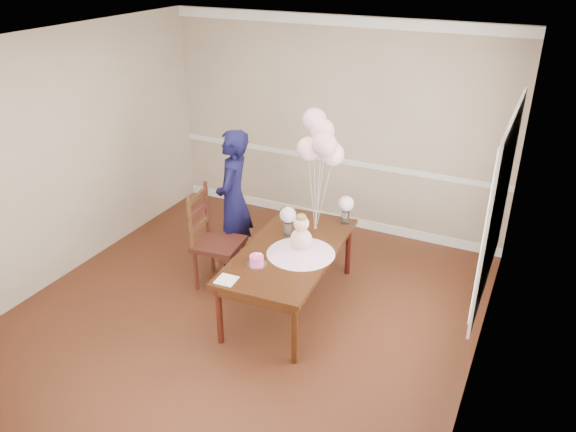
% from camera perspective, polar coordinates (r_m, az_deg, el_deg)
% --- Properties ---
extents(floor, '(4.50, 5.00, 0.00)m').
position_cam_1_polar(floor, '(5.84, -5.04, -10.48)').
color(floor, '#36180D').
rests_on(floor, ground).
extents(ceiling, '(4.50, 5.00, 0.02)m').
position_cam_1_polar(ceiling, '(4.75, -6.36, 16.64)').
color(ceiling, white).
rests_on(ceiling, wall_back).
extents(wall_back, '(4.50, 0.02, 2.70)m').
position_cam_1_polar(wall_back, '(7.25, 4.69, 9.09)').
color(wall_back, tan).
rests_on(wall_back, floor).
extents(wall_front, '(4.50, 0.02, 2.70)m').
position_cam_1_polar(wall_front, '(3.59, -27.20, -13.65)').
color(wall_front, tan).
rests_on(wall_front, floor).
extents(wall_left, '(0.02, 5.00, 2.70)m').
position_cam_1_polar(wall_left, '(6.54, -22.86, 5.12)').
color(wall_left, tan).
rests_on(wall_left, floor).
extents(wall_right, '(0.02, 5.00, 2.70)m').
position_cam_1_polar(wall_right, '(4.51, 19.74, -3.62)').
color(wall_right, tan).
rests_on(wall_right, floor).
extents(chair_rail_trim, '(4.50, 0.02, 0.07)m').
position_cam_1_polar(chair_rail_trim, '(7.39, 4.53, 5.73)').
color(chair_rail_trim, white).
rests_on(chair_rail_trim, wall_back).
extents(crown_molding, '(4.50, 0.02, 0.12)m').
position_cam_1_polar(crown_molding, '(6.97, 5.06, 19.16)').
color(crown_molding, white).
rests_on(crown_molding, wall_back).
extents(baseboard_trim, '(4.50, 0.02, 0.12)m').
position_cam_1_polar(baseboard_trim, '(7.72, 4.32, -0.11)').
color(baseboard_trim, white).
rests_on(baseboard_trim, floor).
extents(window_frame, '(0.02, 1.66, 1.56)m').
position_cam_1_polar(window_frame, '(4.88, 20.64, 1.15)').
color(window_frame, white).
rests_on(window_frame, wall_right).
extents(window_blinds, '(0.01, 1.50, 1.40)m').
position_cam_1_polar(window_blinds, '(4.88, 20.44, 1.19)').
color(window_blinds, white).
rests_on(window_blinds, wall_right).
extents(dining_table_top, '(1.01, 1.85, 0.05)m').
position_cam_1_polar(dining_table_top, '(5.69, 0.21, -3.54)').
color(dining_table_top, black).
rests_on(dining_table_top, table_leg_fl).
extents(table_apron, '(0.91, 1.76, 0.09)m').
position_cam_1_polar(table_apron, '(5.72, 0.21, -4.13)').
color(table_apron, black).
rests_on(table_apron, table_leg_fl).
extents(table_leg_fl, '(0.07, 0.07, 0.63)m').
position_cam_1_polar(table_leg_fl, '(5.39, -6.99, -9.93)').
color(table_leg_fl, black).
rests_on(table_leg_fl, floor).
extents(table_leg_fr, '(0.07, 0.07, 0.63)m').
position_cam_1_polar(table_leg_fr, '(5.12, 0.61, -11.92)').
color(table_leg_fr, black).
rests_on(table_leg_fr, floor).
extents(table_leg_bl, '(0.07, 0.07, 0.63)m').
position_cam_1_polar(table_leg_bl, '(6.65, -0.10, -2.16)').
color(table_leg_bl, black).
rests_on(table_leg_bl, floor).
extents(table_leg_br, '(0.07, 0.07, 0.63)m').
position_cam_1_polar(table_leg_br, '(6.43, 6.15, -3.38)').
color(table_leg_br, black).
rests_on(table_leg_br, floor).
extents(baby_skirt, '(0.72, 0.72, 0.09)m').
position_cam_1_polar(baby_skirt, '(5.58, 1.32, -3.41)').
color(baby_skirt, '#FBB9E3').
rests_on(baby_skirt, dining_table_top).
extents(baby_torso, '(0.22, 0.22, 0.22)m').
position_cam_1_polar(baby_torso, '(5.52, 1.33, -2.36)').
color(baby_torso, pink).
rests_on(baby_torso, baby_skirt).
extents(baby_head, '(0.15, 0.15, 0.15)m').
position_cam_1_polar(baby_head, '(5.44, 1.35, -0.77)').
color(baby_head, beige).
rests_on(baby_head, baby_torso).
extents(baby_hair, '(0.11, 0.11, 0.11)m').
position_cam_1_polar(baby_hair, '(5.41, 1.36, -0.26)').
color(baby_hair, olive).
rests_on(baby_hair, baby_head).
extents(cake_platter, '(0.21, 0.21, 0.01)m').
position_cam_1_polar(cake_platter, '(5.42, -3.20, -4.90)').
color(cake_platter, '#BBBBC0').
rests_on(cake_platter, dining_table_top).
extents(birthday_cake, '(0.14, 0.14, 0.09)m').
position_cam_1_polar(birthday_cake, '(5.40, -3.21, -4.46)').
color(birthday_cake, '#E44894').
rests_on(birthday_cake, cake_platter).
extents(cake_flower_a, '(0.03, 0.03, 0.03)m').
position_cam_1_polar(cake_flower_a, '(5.37, -3.23, -3.92)').
color(cake_flower_a, white).
rests_on(cake_flower_a, birthday_cake).
extents(cake_flower_b, '(0.03, 0.03, 0.03)m').
position_cam_1_polar(cake_flower_b, '(5.37, -2.88, -3.89)').
color(cake_flower_b, silver).
rests_on(cake_flower_b, birthday_cake).
extents(rose_vase_near, '(0.10, 0.10, 0.14)m').
position_cam_1_polar(rose_vase_near, '(5.91, -0.01, -1.29)').
color(rose_vase_near, silver).
rests_on(rose_vase_near, dining_table_top).
extents(roses_near, '(0.17, 0.17, 0.17)m').
position_cam_1_polar(roses_near, '(5.83, -0.01, 0.12)').
color(roses_near, beige).
rests_on(roses_near, rose_vase_near).
extents(rose_vase_far, '(0.10, 0.10, 0.14)m').
position_cam_1_polar(rose_vase_far, '(6.19, 5.85, -0.10)').
color(rose_vase_far, silver).
rests_on(rose_vase_far, dining_table_top).
extents(roses_far, '(0.17, 0.17, 0.17)m').
position_cam_1_polar(roses_far, '(6.12, 5.91, 1.26)').
color(roses_far, silver).
rests_on(roses_far, rose_vase_far).
extents(napkin, '(0.19, 0.19, 0.01)m').
position_cam_1_polar(napkin, '(5.20, -6.26, -6.48)').
color(napkin, white).
rests_on(napkin, dining_table_top).
extents(balloon_weight, '(0.04, 0.04, 0.02)m').
position_cam_1_polar(balloon_weight, '(6.05, 2.78, -1.28)').
color(balloon_weight, silver).
rests_on(balloon_weight, dining_table_top).
extents(balloon_a, '(0.25, 0.25, 0.25)m').
position_cam_1_polar(balloon_a, '(5.72, 2.12, 6.82)').
color(balloon_a, '#FFB4C8').
rests_on(balloon_a, balloon_ribbon_a).
extents(balloon_b, '(0.25, 0.25, 0.25)m').
position_cam_1_polar(balloon_b, '(5.60, 3.71, 7.31)').
color(balloon_b, '#DE9DA9').
rests_on(balloon_b, balloon_ribbon_b).
extents(balloon_c, '(0.25, 0.25, 0.25)m').
position_cam_1_polar(balloon_c, '(5.71, 3.50, 8.66)').
color(balloon_c, '#E9A5B3').
rests_on(balloon_c, balloon_ribbon_c).
extents(balloon_d, '(0.25, 0.25, 0.25)m').
position_cam_1_polar(balloon_d, '(5.73, 2.72, 9.68)').
color(balloon_d, '#E4A2B8').
rests_on(balloon_d, balloon_ribbon_d).
extents(balloon_e, '(0.25, 0.25, 0.25)m').
position_cam_1_polar(balloon_e, '(5.73, 4.49, 6.32)').
color(balloon_e, '#FFB4CF').
rests_on(balloon_e, balloon_ribbon_e).
extents(balloon_ribbon_a, '(0.08, 0.01, 0.75)m').
position_cam_1_polar(balloon_ribbon_a, '(5.90, 2.45, 2.05)').
color(balloon_ribbon_a, white).
rests_on(balloon_ribbon_a, balloon_weight).
extents(balloon_ribbon_b, '(0.09, 0.04, 0.84)m').
position_cam_1_polar(balloon_ribbon_b, '(5.84, 3.21, 2.23)').
color(balloon_ribbon_b, white).
rests_on(balloon_ribbon_b, balloon_weight).
extents(balloon_ribbon_c, '(0.02, 0.09, 0.93)m').
position_cam_1_polar(balloon_ribbon_c, '(5.89, 3.11, 2.94)').
color(balloon_ribbon_c, white).
rests_on(balloon_ribbon_c, balloon_weight).
extents(balloon_ribbon_d, '(0.08, 0.09, 1.02)m').
position_cam_1_polar(balloon_ribbon_d, '(5.89, 2.74, 3.44)').
color(balloon_ribbon_d, white).
rests_on(balloon_ribbon_d, balloon_weight).
extents(balloon_ribbon_e, '(0.12, 0.07, 0.70)m').
position_cam_1_polar(balloon_ribbon_e, '(5.91, 3.59, 1.81)').
color(balloon_ribbon_e, silver).
rests_on(balloon_ribbon_e, balloon_weight).
extents(dining_chair_seat, '(0.54, 0.54, 0.06)m').
position_cam_1_polar(dining_chair_seat, '(6.17, -7.04, -2.86)').
color(dining_chair_seat, black).
rests_on(dining_chair_seat, chair_leg_fl).
extents(chair_leg_fl, '(0.05, 0.05, 0.48)m').
position_cam_1_polar(chair_leg_fl, '(6.23, -9.35, -5.48)').
color(chair_leg_fl, '#3E1411').
rests_on(chair_leg_fl, floor).
extents(chair_leg_fr, '(0.05, 0.05, 0.48)m').
position_cam_1_polar(chair_leg_fr, '(6.07, -6.01, -6.17)').
color(chair_leg_fr, '#37140F').
rests_on(chair_leg_fr, floor).
extents(chair_leg_bl, '(0.05, 0.05, 0.48)m').
position_cam_1_polar(chair_leg_bl, '(6.53, -7.74, -3.77)').
color(chair_leg_bl, '#34150E').
rests_on(chair_leg_bl, floor).
extents(chair_leg_br, '(0.05, 0.05, 0.48)m').
position_cam_1_polar(chair_leg_br, '(6.38, -4.53, -4.37)').
color(chair_leg_br, '#361F0E').
rests_on(chair_leg_br, floor).
extents(chair_back_post_l, '(0.05, 0.05, 0.62)m').
position_cam_1_polar(chair_back_post_l, '(5.96, -9.94, -0.69)').
color(chair_back_post_l, '#3B2110').
rests_on(chair_back_post_l, dining_chair_seat).
extents(chair_back_post_r, '(0.05, 0.05, 0.62)m').
position_cam_1_polar(chair_back_post_r, '(6.27, -8.24, 0.86)').
color(chair_back_post_r, '#34130E').
rests_on(chair_back_post_r, dining_chair_seat).
extents(chair_slat_low, '(0.08, 0.44, 0.06)m').
position_cam_1_polar(chair_slat_low, '(6.18, -8.99, -1.00)').
color(chair_slat_low, '#3D2010').
rests_on(chair_slat_low, dining_chair_seat).
extents(chair_slat_mid, '(0.08, 0.44, 0.06)m').
position_cam_1_polar(chair_slat_mid, '(6.10, -9.10, 0.48)').
color(chair_slat_mid, '#3B1410').
rests_on(chair_slat_mid, dining_chair_seat).
extents(chair_slat_top, '(0.08, 0.44, 0.06)m').
position_cam_1_polar(chair_slat_top, '(6.02, -9.22, 1.99)').
color(chair_slat_top, '#311C0D').
rests_on(chair_slat_top, dining_chair_seat).
extents(woman, '(0.54, 0.68, 1.65)m').
position_cam_1_polar(woman, '(6.41, -5.56, 1.64)').
color(woman, black).
rests_on(woman, floor).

